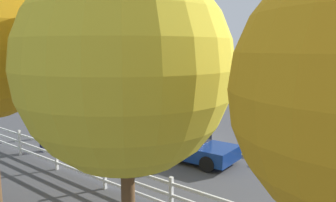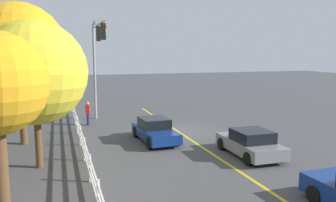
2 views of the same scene
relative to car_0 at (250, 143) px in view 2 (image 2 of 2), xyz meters
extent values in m
plane|color=#444447|center=(6.21, 1.70, -0.65)|extent=(120.00, 120.00, 0.00)
cube|color=gold|center=(2.21, 1.70, -0.65)|extent=(28.00, 0.16, 0.01)
cylinder|color=gray|center=(12.39, 6.38, 3.03)|extent=(0.20, 0.20, 7.37)
cylinder|color=gray|center=(9.02, 6.38, 6.42)|extent=(6.74, 0.12, 0.12)
cube|color=#0C59B2|center=(11.49, 6.40, 6.70)|extent=(1.10, 0.03, 0.28)
cube|color=black|center=(9.23, 6.38, 5.82)|extent=(0.32, 0.28, 1.00)
sphere|color=red|center=(9.23, 6.23, 6.14)|extent=(0.17, 0.17, 0.17)
sphere|color=orange|center=(9.23, 6.23, 5.82)|extent=(0.17, 0.17, 0.17)
sphere|color=#148C19|center=(9.23, 6.23, 5.50)|extent=(0.17, 0.17, 0.17)
cube|color=black|center=(6.72, 6.38, 5.82)|extent=(0.32, 0.28, 1.00)
sphere|color=red|center=(6.72, 6.23, 6.14)|extent=(0.17, 0.17, 0.17)
sphere|color=orange|center=(6.72, 6.23, 5.82)|extent=(0.17, 0.17, 0.17)
sphere|color=#148C19|center=(6.72, 6.23, 5.50)|extent=(0.17, 0.17, 0.17)
cube|color=slate|center=(0.05, 0.00, -0.14)|extent=(4.08, 1.92, 0.58)
cube|color=black|center=(-0.15, 0.00, 0.43)|extent=(1.84, 1.71, 0.56)
cylinder|color=black|center=(1.44, 0.87, -0.33)|extent=(0.64, 0.23, 0.64)
cylinder|color=black|center=(1.43, -0.90, -0.33)|extent=(0.64, 0.23, 0.64)
cylinder|color=black|center=(-1.32, 0.89, -0.33)|extent=(0.64, 0.23, 0.64)
cylinder|color=black|center=(-1.34, -0.87, -0.33)|extent=(0.64, 0.23, 0.64)
cube|color=navy|center=(4.23, 3.81, -0.14)|extent=(4.29, 1.93, 0.58)
cube|color=black|center=(4.44, 3.82, 0.43)|extent=(1.98, 1.65, 0.57)
cylinder|color=black|center=(2.83, 2.94, -0.33)|extent=(0.65, 0.25, 0.64)
cylinder|color=black|center=(2.76, 4.54, -0.33)|extent=(0.65, 0.25, 0.64)
cylinder|color=black|center=(5.69, 3.08, -0.33)|extent=(0.65, 0.25, 0.64)
cylinder|color=black|center=(5.62, 4.68, -0.33)|extent=(0.65, 0.25, 0.64)
cylinder|color=black|center=(-5.56, 0.83, -0.33)|extent=(0.65, 0.24, 0.64)
cylinder|color=#191E3F|center=(10.22, 7.15, -0.23)|extent=(0.16, 0.16, 0.85)
cylinder|color=#191E3F|center=(10.03, 7.20, -0.23)|extent=(0.16, 0.16, 0.85)
cube|color=red|center=(10.13, 7.18, 0.51)|extent=(0.45, 0.35, 0.62)
sphere|color=tan|center=(10.13, 7.18, 0.93)|extent=(0.22, 0.22, 0.22)
cube|color=white|center=(-4.01, 8.06, -0.08)|extent=(0.10, 0.10, 1.15)
cube|color=white|center=(-1.12, 8.06, -0.08)|extent=(0.10, 0.10, 1.15)
cube|color=white|center=(1.77, 8.06, -0.08)|extent=(0.10, 0.10, 1.15)
cube|color=white|center=(4.65, 8.06, -0.08)|extent=(0.10, 0.10, 1.15)
cube|color=white|center=(7.54, 8.06, -0.08)|extent=(0.10, 0.10, 1.15)
cube|color=white|center=(10.43, 8.06, -0.08)|extent=(0.10, 0.10, 1.15)
cube|color=white|center=(13.32, 8.06, -0.08)|extent=(0.10, 0.10, 1.15)
cube|color=white|center=(16.21, 8.06, -0.08)|extent=(0.10, 0.10, 1.15)
cube|color=white|center=(3.21, 8.06, 0.30)|extent=(26.00, 0.06, 0.09)
cube|color=white|center=(3.21, 8.06, -0.05)|extent=(26.00, 0.06, 0.09)
cube|color=white|center=(3.21, 8.06, -0.37)|extent=(26.00, 0.06, 0.09)
cylinder|color=brown|center=(1.40, 10.10, 0.65)|extent=(0.31, 0.31, 2.60)
sphere|color=yellow|center=(1.40, 10.10, 3.68)|extent=(4.63, 4.63, 4.63)
cylinder|color=brown|center=(5.96, 11.13, 1.07)|extent=(0.40, 0.40, 3.45)
sphere|color=gold|center=(5.96, 11.13, 4.73)|extent=(5.15, 5.15, 5.15)
cylinder|color=brown|center=(-3.34, 10.96, 0.90)|extent=(0.43, 0.43, 3.10)
camera|label=1|loc=(-3.75, 15.03, 4.10)|focal=35.35mm
camera|label=2|loc=(-14.73, 9.17, 4.57)|focal=36.60mm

